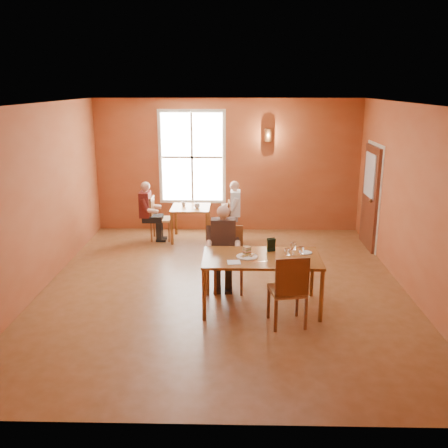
{
  "coord_description": "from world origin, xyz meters",
  "views": [
    {
      "loc": [
        0.19,
        -7.76,
        3.28
      ],
      "look_at": [
        0.0,
        0.2,
        1.05
      ],
      "focal_mm": 40.0,
      "sensor_mm": 36.0,
      "label": 1
    }
  ],
  "objects_px": {
    "chair_diner_maroon": "(161,218)",
    "diner_maroon": "(159,211)",
    "chair_diner_main": "(229,260)",
    "diner_main": "(229,253)",
    "second_table": "(191,223)",
    "main_table": "(261,282)",
    "diner_white": "(222,212)",
    "chair_diner_white": "(221,221)",
    "chair_empty": "(287,289)"
  },
  "relations": [
    {
      "from": "diner_maroon",
      "to": "diner_main",
      "type": "bearing_deg",
      "value": 28.66
    },
    {
      "from": "diner_main",
      "to": "diner_maroon",
      "type": "height_order",
      "value": "diner_main"
    },
    {
      "from": "main_table",
      "to": "chair_diner_main",
      "type": "relative_size",
      "value": 1.66
    },
    {
      "from": "chair_diner_main",
      "to": "diner_maroon",
      "type": "bearing_deg",
      "value": -61.08
    },
    {
      "from": "chair_empty",
      "to": "chair_diner_maroon",
      "type": "relative_size",
      "value": 1.11
    },
    {
      "from": "chair_diner_main",
      "to": "chair_diner_maroon",
      "type": "bearing_deg",
      "value": -61.55
    },
    {
      "from": "chair_diner_main",
      "to": "chair_diner_maroon",
      "type": "relative_size",
      "value": 1.11
    },
    {
      "from": "diner_main",
      "to": "diner_white",
      "type": "xyz_separation_m",
      "value": [
        -0.18,
        2.82,
        -0.04
      ]
    },
    {
      "from": "chair_diner_main",
      "to": "diner_maroon",
      "type": "xyz_separation_m",
      "value": [
        -1.54,
        2.79,
        0.1
      ]
    },
    {
      "from": "second_table",
      "to": "chair_empty",
      "type": "bearing_deg",
      "value": -66.81
    },
    {
      "from": "diner_maroon",
      "to": "diner_white",
      "type": "bearing_deg",
      "value": 90.0
    },
    {
      "from": "diner_white",
      "to": "second_table",
      "type": "bearing_deg",
      "value": 90.0
    },
    {
      "from": "chair_diner_white",
      "to": "diner_white",
      "type": "height_order",
      "value": "diner_white"
    },
    {
      "from": "diner_main",
      "to": "second_table",
      "type": "bearing_deg",
      "value": -72.99
    },
    {
      "from": "main_table",
      "to": "chair_empty",
      "type": "height_order",
      "value": "chair_empty"
    },
    {
      "from": "diner_white",
      "to": "diner_maroon",
      "type": "distance_m",
      "value": 1.36
    },
    {
      "from": "diner_main",
      "to": "chair_empty",
      "type": "distance_m",
      "value": 1.43
    },
    {
      "from": "chair_empty",
      "to": "chair_diner_white",
      "type": "bearing_deg",
      "value": 94.92
    },
    {
      "from": "main_table",
      "to": "diner_white",
      "type": "height_order",
      "value": "diner_white"
    },
    {
      "from": "diner_maroon",
      "to": "chair_empty",
      "type": "bearing_deg",
      "value": 30.95
    },
    {
      "from": "diner_main",
      "to": "second_table",
      "type": "height_order",
      "value": "diner_main"
    },
    {
      "from": "main_table",
      "to": "chair_diner_main",
      "type": "height_order",
      "value": "chair_diner_main"
    },
    {
      "from": "chair_empty",
      "to": "chair_diner_maroon",
      "type": "height_order",
      "value": "chair_empty"
    },
    {
      "from": "main_table",
      "to": "chair_diner_main",
      "type": "distance_m",
      "value": 0.83
    },
    {
      "from": "chair_diner_main",
      "to": "second_table",
      "type": "xyz_separation_m",
      "value": [
        -0.86,
        2.79,
        -0.16
      ]
    },
    {
      "from": "chair_diner_main",
      "to": "chair_diner_maroon",
      "type": "xyz_separation_m",
      "value": [
        -1.51,
        2.79,
        -0.05
      ]
    },
    {
      "from": "main_table",
      "to": "diner_white",
      "type": "bearing_deg",
      "value": 101.23
    },
    {
      "from": "diner_maroon",
      "to": "chair_diner_white",
      "type": "bearing_deg",
      "value": 90.0
    },
    {
      "from": "second_table",
      "to": "chair_diner_white",
      "type": "xyz_separation_m",
      "value": [
        0.65,
        0.0,
        0.07
      ]
    },
    {
      "from": "diner_main",
      "to": "diner_white",
      "type": "height_order",
      "value": "diner_main"
    },
    {
      "from": "chair_diner_white",
      "to": "diner_white",
      "type": "bearing_deg",
      "value": -90.0
    },
    {
      "from": "chair_diner_main",
      "to": "chair_diner_white",
      "type": "distance_m",
      "value": 2.8
    },
    {
      "from": "main_table",
      "to": "chair_diner_maroon",
      "type": "height_order",
      "value": "chair_diner_maroon"
    },
    {
      "from": "diner_main",
      "to": "chair_empty",
      "type": "xyz_separation_m",
      "value": [
        0.84,
        -1.15,
        -0.14
      ]
    },
    {
      "from": "diner_maroon",
      "to": "main_table",
      "type": "bearing_deg",
      "value": 30.69
    },
    {
      "from": "diner_white",
      "to": "diner_maroon",
      "type": "height_order",
      "value": "diner_maroon"
    },
    {
      "from": "main_table",
      "to": "diner_main",
      "type": "xyz_separation_m",
      "value": [
        -0.5,
        0.62,
        0.26
      ]
    },
    {
      "from": "chair_diner_maroon",
      "to": "chair_diner_main",
      "type": "bearing_deg",
      "value": 28.45
    },
    {
      "from": "diner_white",
      "to": "chair_diner_main",
      "type": "bearing_deg",
      "value": -176.24
    },
    {
      "from": "chair_diner_maroon",
      "to": "diner_maroon",
      "type": "height_order",
      "value": "diner_maroon"
    },
    {
      "from": "chair_empty",
      "to": "diner_maroon",
      "type": "height_order",
      "value": "diner_maroon"
    },
    {
      "from": "main_table",
      "to": "diner_main",
      "type": "height_order",
      "value": "diner_main"
    },
    {
      "from": "chair_empty",
      "to": "chair_diner_main",
      "type": "bearing_deg",
      "value": 115.51
    },
    {
      "from": "main_table",
      "to": "diner_maroon",
      "type": "relative_size",
      "value": 1.39
    },
    {
      "from": "chair_diner_white",
      "to": "chair_diner_maroon",
      "type": "bearing_deg",
      "value": 90.0
    },
    {
      "from": "main_table",
      "to": "diner_maroon",
      "type": "bearing_deg",
      "value": 120.69
    },
    {
      "from": "second_table",
      "to": "diner_maroon",
      "type": "relative_size",
      "value": 0.66
    },
    {
      "from": "diner_main",
      "to": "chair_diner_maroon",
      "type": "height_order",
      "value": "diner_main"
    },
    {
      "from": "second_table",
      "to": "diner_white",
      "type": "height_order",
      "value": "diner_white"
    },
    {
      "from": "diner_main",
      "to": "main_table",
      "type": "bearing_deg",
      "value": 128.88
    }
  ]
}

